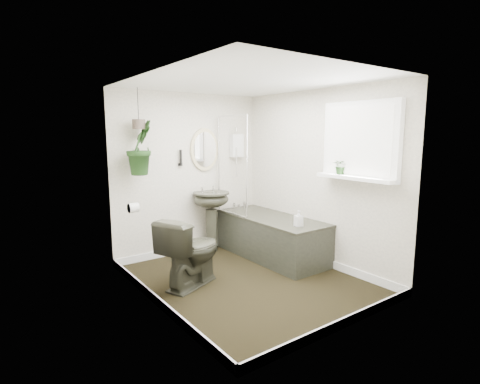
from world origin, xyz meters
TOP-DOWN VIEW (x-y plane):
  - floor at (0.00, 0.00)m, footprint 2.30×2.80m
  - ceiling at (0.00, 0.00)m, footprint 2.30×2.80m
  - wall_back at (0.00, 1.41)m, footprint 2.30×0.02m
  - wall_front at (0.00, -1.41)m, footprint 2.30×0.02m
  - wall_left at (-1.16, 0.00)m, footprint 0.02×2.80m
  - wall_right at (1.16, 0.00)m, footprint 0.02×2.80m
  - skirting at (0.00, 0.00)m, footprint 2.30×2.80m
  - bathtub at (0.80, 0.50)m, footprint 0.72×1.72m
  - bath_screen at (0.47, 0.99)m, footprint 0.04×0.72m
  - shower_box at (0.80, 1.34)m, footprint 0.20×0.10m
  - oval_mirror at (0.25, 1.37)m, footprint 0.46×0.03m
  - wall_sconce at (-0.15, 1.36)m, footprint 0.04×0.04m
  - toilet_roll_holder at (-1.10, 0.70)m, footprint 0.11×0.11m
  - window_recess at (1.09, -0.70)m, footprint 0.08×1.00m
  - window_sill at (1.02, -0.70)m, footprint 0.18×1.00m
  - window_blinds at (1.04, -0.70)m, footprint 0.01×0.86m
  - toilet at (-0.60, 0.28)m, footprint 0.91×0.73m
  - pedestal_sink at (0.25, 1.21)m, footprint 0.53×0.45m
  - sill_plant at (1.04, -0.47)m, footprint 0.24×0.22m
  - hanging_plant at (-0.80, 1.21)m, footprint 0.48×0.49m
  - soap_bottle at (0.73, -0.10)m, footprint 0.11×0.11m
  - hanging_pot at (-0.80, 1.21)m, footprint 0.16×0.16m

SIDE VIEW (x-z plane):
  - floor at x=0.00m, z-range -0.02..0.00m
  - skirting at x=0.00m, z-range 0.00..0.10m
  - bathtub at x=0.80m, z-range 0.00..0.58m
  - toilet at x=-0.60m, z-range 0.00..0.81m
  - pedestal_sink at x=0.25m, z-range 0.00..0.90m
  - soap_bottle at x=0.73m, z-range 0.58..0.78m
  - toilet_roll_holder at x=-1.10m, z-range 0.84..0.96m
  - wall_back at x=0.00m, z-range 0.00..2.30m
  - wall_front at x=0.00m, z-range 0.00..2.30m
  - wall_left at x=-1.16m, z-range 0.00..2.30m
  - wall_right at x=1.16m, z-range 0.00..2.30m
  - window_sill at x=1.02m, z-range 1.21..1.25m
  - bath_screen at x=0.47m, z-range 0.58..1.98m
  - sill_plant at x=1.04m, z-range 1.25..1.46m
  - wall_sconce at x=-0.15m, z-range 1.29..1.51m
  - oval_mirror at x=0.25m, z-range 1.19..1.81m
  - shower_box at x=0.80m, z-range 1.38..1.73m
  - hanging_plant at x=-0.80m, z-range 1.21..1.91m
  - window_recess at x=1.09m, z-range 1.20..2.10m
  - window_blinds at x=1.04m, z-range 1.27..2.03m
  - hanging_pot at x=-0.80m, z-range 1.79..1.91m
  - ceiling at x=0.00m, z-range 2.30..2.32m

